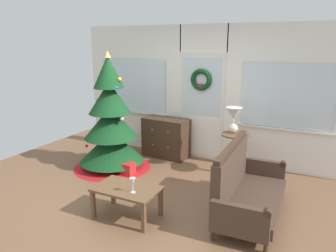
{
  "coord_description": "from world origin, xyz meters",
  "views": [
    {
      "loc": [
        2.23,
        -3.68,
        2.25
      ],
      "look_at": [
        0.05,
        0.55,
        1.0
      ],
      "focal_mm": 34.76,
      "sensor_mm": 36.0,
      "label": 1
    }
  ],
  "objects": [
    {
      "name": "ground_plane",
      "position": [
        0.0,
        0.0,
        0.0
      ],
      "size": [
        6.76,
        6.76,
        0.0
      ],
      "primitive_type": "plane",
      "color": "brown"
    },
    {
      "name": "back_wall_with_door",
      "position": [
        0.0,
        2.08,
        1.28
      ],
      "size": [
        5.2,
        0.19,
        2.55
      ],
      "color": "white",
      "rests_on": "ground"
    },
    {
      "name": "christmas_tree",
      "position": [
        -1.24,
        0.83,
        0.74
      ],
      "size": [
        1.4,
        1.4,
        2.09
      ],
      "color": "#4C331E",
      "rests_on": "ground"
    },
    {
      "name": "dresser_cabinet",
      "position": [
        -0.63,
        1.79,
        0.39
      ],
      "size": [
        0.93,
        0.49,
        0.78
      ],
      "color": "#3D281C",
      "rests_on": "ground"
    },
    {
      "name": "settee_sofa",
      "position": [
        1.32,
        0.27,
        0.38
      ],
      "size": [
        0.78,
        1.65,
        0.96
      ],
      "color": "#3D281C",
      "rests_on": "ground"
    },
    {
      "name": "side_table",
      "position": [
        0.84,
        1.5,
        0.52
      ],
      "size": [
        0.5,
        0.48,
        0.74
      ],
      "color": "brown",
      "rests_on": "ground"
    },
    {
      "name": "table_lamp",
      "position": [
        0.78,
        1.54,
        1.02
      ],
      "size": [
        0.28,
        0.28,
        0.44
      ],
      "color": "silver",
      "rests_on": "side_table"
    },
    {
      "name": "coffee_table",
      "position": [
        -0.01,
        -0.5,
        0.35
      ],
      "size": [
        0.85,
        0.53,
        0.41
      ],
      "color": "brown",
      "rests_on": "ground"
    },
    {
      "name": "wine_glass",
      "position": [
        0.13,
        -0.57,
        0.55
      ],
      "size": [
        0.08,
        0.08,
        0.2
      ],
      "color": "silver",
      "rests_on": "coffee_table"
    },
    {
      "name": "gift_box",
      "position": [
        -0.78,
        0.64,
        0.11
      ],
      "size": [
        0.22,
        0.2,
        0.22
      ],
      "primitive_type": "cube",
      "color": "red",
      "rests_on": "ground"
    }
  ]
}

